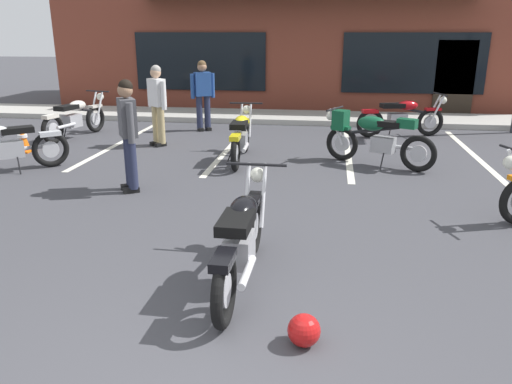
{
  "coord_description": "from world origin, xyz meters",
  "views": [
    {
      "loc": [
        0.83,
        -2.32,
        2.33
      ],
      "look_at": [
        0.02,
        3.17,
        0.55
      ],
      "focal_mm": 35.21,
      "sensor_mm": 36.0,
      "label": 1
    }
  ],
  "objects_px": {
    "motorcycle_foreground_classic": "(242,239)",
    "motorcycle_red_sportbike": "(4,146)",
    "motorcycle_silver_naked": "(402,117)",
    "helmet_on_pavement": "(304,330)",
    "motorcycle_black_cruiser": "(241,136)",
    "motorcycle_green_cafe_racer": "(373,136)",
    "traffic_cone": "(23,139)",
    "person_in_shorts_foreground": "(157,101)",
    "motorcycle_blue_standard": "(75,117)",
    "person_by_back_row": "(128,129)",
    "person_in_black_shirt": "(203,91)"
  },
  "relations": [
    {
      "from": "motorcycle_foreground_classic",
      "to": "motorcycle_red_sportbike",
      "type": "xyz_separation_m",
      "value": [
        -4.69,
        3.33,
        0.0
      ]
    },
    {
      "from": "motorcycle_foreground_classic",
      "to": "motorcycle_silver_naked",
      "type": "distance_m",
      "value": 7.9
    },
    {
      "from": "motorcycle_silver_naked",
      "to": "helmet_on_pavement",
      "type": "xyz_separation_m",
      "value": [
        -1.76,
        -8.46,
        -0.33
      ]
    },
    {
      "from": "motorcycle_red_sportbike",
      "to": "helmet_on_pavement",
      "type": "bearing_deg",
      "value": -38.57
    },
    {
      "from": "motorcycle_black_cruiser",
      "to": "motorcycle_green_cafe_racer",
      "type": "relative_size",
      "value": 1.09
    },
    {
      "from": "motorcycle_silver_naked",
      "to": "traffic_cone",
      "type": "distance_m",
      "value": 8.2
    },
    {
      "from": "traffic_cone",
      "to": "person_in_shorts_foreground",
      "type": "bearing_deg",
      "value": 20.37
    },
    {
      "from": "motorcycle_silver_naked",
      "to": "motorcycle_green_cafe_racer",
      "type": "bearing_deg",
      "value": -107.22
    },
    {
      "from": "motorcycle_red_sportbike",
      "to": "helmet_on_pavement",
      "type": "xyz_separation_m",
      "value": [
        5.35,
        -4.26,
        -0.33
      ]
    },
    {
      "from": "person_in_shorts_foreground",
      "to": "helmet_on_pavement",
      "type": "relative_size",
      "value": 6.44
    },
    {
      "from": "motorcycle_black_cruiser",
      "to": "traffic_cone",
      "type": "bearing_deg",
      "value": 178.82
    },
    {
      "from": "motorcycle_silver_naked",
      "to": "person_in_shorts_foreground",
      "type": "height_order",
      "value": "person_in_shorts_foreground"
    },
    {
      "from": "motorcycle_foreground_classic",
      "to": "motorcycle_black_cruiser",
      "type": "bearing_deg",
      "value": 100.09
    },
    {
      "from": "motorcycle_silver_naked",
      "to": "motorcycle_red_sportbike",
      "type": "bearing_deg",
      "value": -149.45
    },
    {
      "from": "person_in_shorts_foreground",
      "to": "traffic_cone",
      "type": "bearing_deg",
      "value": -159.63
    },
    {
      "from": "motorcycle_blue_standard",
      "to": "person_by_back_row",
      "type": "height_order",
      "value": "person_by_back_row"
    },
    {
      "from": "motorcycle_foreground_classic",
      "to": "motorcycle_blue_standard",
      "type": "height_order",
      "value": "same"
    },
    {
      "from": "traffic_cone",
      "to": "motorcycle_silver_naked",
      "type": "bearing_deg",
      "value": 19.04
    },
    {
      "from": "motorcycle_red_sportbike",
      "to": "motorcycle_green_cafe_racer",
      "type": "height_order",
      "value": "same"
    },
    {
      "from": "motorcycle_red_sportbike",
      "to": "motorcycle_green_cafe_racer",
      "type": "relative_size",
      "value": 0.89
    },
    {
      "from": "motorcycle_silver_naked",
      "to": "motorcycle_green_cafe_racer",
      "type": "relative_size",
      "value": 1.06
    },
    {
      "from": "helmet_on_pavement",
      "to": "motorcycle_silver_naked",
      "type": "bearing_deg",
      "value": 78.23
    },
    {
      "from": "motorcycle_silver_naked",
      "to": "motorcycle_green_cafe_racer",
      "type": "distance_m",
      "value": 2.86
    },
    {
      "from": "motorcycle_green_cafe_racer",
      "to": "person_in_shorts_foreground",
      "type": "height_order",
      "value": "person_in_shorts_foreground"
    },
    {
      "from": "motorcycle_green_cafe_racer",
      "to": "person_in_black_shirt",
      "type": "distance_m",
      "value": 4.78
    },
    {
      "from": "motorcycle_silver_naked",
      "to": "traffic_cone",
      "type": "xyz_separation_m",
      "value": [
        -7.75,
        -2.67,
        -0.2
      ]
    },
    {
      "from": "helmet_on_pavement",
      "to": "traffic_cone",
      "type": "height_order",
      "value": "traffic_cone"
    },
    {
      "from": "motorcycle_blue_standard",
      "to": "helmet_on_pavement",
      "type": "relative_size",
      "value": 8.02
    },
    {
      "from": "motorcycle_black_cruiser",
      "to": "person_in_shorts_foreground",
      "type": "bearing_deg",
      "value": 152.04
    },
    {
      "from": "motorcycle_blue_standard",
      "to": "traffic_cone",
      "type": "xyz_separation_m",
      "value": [
        -0.39,
        -1.48,
        -0.2
      ]
    },
    {
      "from": "motorcycle_red_sportbike",
      "to": "traffic_cone",
      "type": "xyz_separation_m",
      "value": [
        -0.64,
        1.52,
        -0.2
      ]
    },
    {
      "from": "motorcycle_red_sportbike",
      "to": "person_in_shorts_foreground",
      "type": "xyz_separation_m",
      "value": [
        1.9,
        2.46,
        0.49
      ]
    },
    {
      "from": "person_by_back_row",
      "to": "motorcycle_blue_standard",
      "type": "bearing_deg",
      "value": 127.23
    },
    {
      "from": "person_in_black_shirt",
      "to": "helmet_on_pavement",
      "type": "xyz_separation_m",
      "value": [
        2.93,
        -8.54,
        -0.82
      ]
    },
    {
      "from": "motorcycle_silver_naked",
      "to": "motorcycle_blue_standard",
      "type": "xyz_separation_m",
      "value": [
        -7.36,
        -1.2,
        0.0
      ]
    },
    {
      "from": "motorcycle_silver_naked",
      "to": "person_by_back_row",
      "type": "height_order",
      "value": "person_by_back_row"
    },
    {
      "from": "motorcycle_red_sportbike",
      "to": "person_by_back_row",
      "type": "distance_m",
      "value": 2.66
    },
    {
      "from": "traffic_cone",
      "to": "motorcycle_green_cafe_racer",
      "type": "bearing_deg",
      "value": -0.46
    },
    {
      "from": "person_by_back_row",
      "to": "helmet_on_pavement",
      "type": "relative_size",
      "value": 6.44
    },
    {
      "from": "motorcycle_silver_naked",
      "to": "person_in_black_shirt",
      "type": "relative_size",
      "value": 1.23
    },
    {
      "from": "helmet_on_pavement",
      "to": "motorcycle_red_sportbike",
      "type": "bearing_deg",
      "value": 141.43
    },
    {
      "from": "motorcycle_red_sportbike",
      "to": "motorcycle_green_cafe_racer",
      "type": "xyz_separation_m",
      "value": [
        6.26,
        1.47,
        0.07
      ]
    },
    {
      "from": "person_in_black_shirt",
      "to": "person_by_back_row",
      "type": "xyz_separation_m",
      "value": [
        0.11,
        -4.94,
        0.0
      ]
    },
    {
      "from": "person_by_back_row",
      "to": "person_in_black_shirt",
      "type": "bearing_deg",
      "value": 91.3
    },
    {
      "from": "motorcycle_red_sportbike",
      "to": "motorcycle_blue_standard",
      "type": "xyz_separation_m",
      "value": [
        -0.25,
        3.0,
        0.0
      ]
    },
    {
      "from": "motorcycle_green_cafe_racer",
      "to": "person_in_shorts_foreground",
      "type": "xyz_separation_m",
      "value": [
        -4.36,
        1.0,
        0.42
      ]
    },
    {
      "from": "motorcycle_blue_standard",
      "to": "person_in_shorts_foreground",
      "type": "bearing_deg",
      "value": -13.95
    },
    {
      "from": "person_by_back_row",
      "to": "motorcycle_foreground_classic",
      "type": "bearing_deg",
      "value": -50.94
    },
    {
      "from": "motorcycle_red_sportbike",
      "to": "motorcycle_blue_standard",
      "type": "height_order",
      "value": "same"
    },
    {
      "from": "motorcycle_blue_standard",
      "to": "helmet_on_pavement",
      "type": "xyz_separation_m",
      "value": [
        5.6,
        -7.26,
        -0.33
      ]
    }
  ]
}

